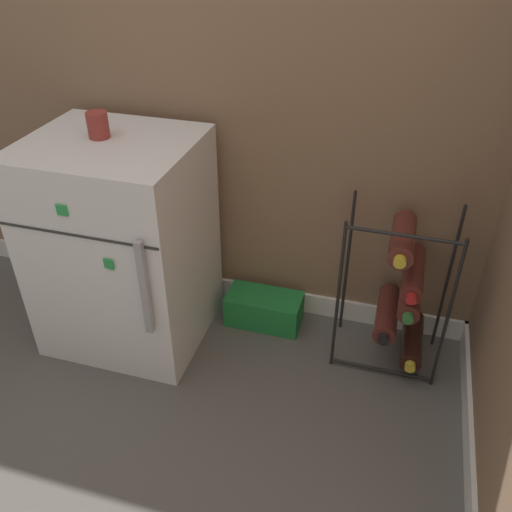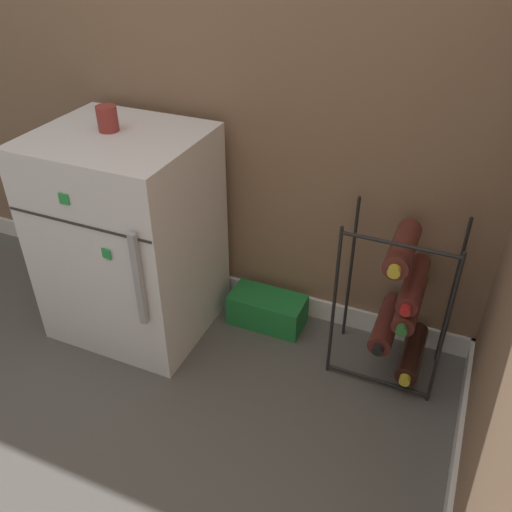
{
  "view_description": "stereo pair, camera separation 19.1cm",
  "coord_description": "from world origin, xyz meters",
  "px_view_note": "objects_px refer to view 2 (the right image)",
  "views": [
    {
      "loc": [
        0.7,
        -1.08,
        1.47
      ],
      "look_at": [
        0.25,
        0.44,
        0.4
      ],
      "focal_mm": 38.0,
      "sensor_mm": 36.0,
      "label": 1
    },
    {
      "loc": [
        0.88,
        -1.02,
        1.47
      ],
      "look_at": [
        0.25,
        0.44,
        0.4
      ],
      "focal_mm": 38.0,
      "sensor_mm": 36.0,
      "label": 2
    }
  ],
  "objects_px": {
    "mini_fridge": "(130,236)",
    "wine_rack": "(404,304)",
    "fridge_top_cup": "(107,119)",
    "soda_box": "(267,310)"
  },
  "relations": [
    {
      "from": "mini_fridge",
      "to": "wine_rack",
      "type": "distance_m",
      "value": 1.02
    },
    {
      "from": "fridge_top_cup",
      "to": "wine_rack",
      "type": "bearing_deg",
      "value": 5.22
    },
    {
      "from": "wine_rack",
      "to": "soda_box",
      "type": "height_order",
      "value": "wine_rack"
    },
    {
      "from": "soda_box",
      "to": "mini_fridge",
      "type": "bearing_deg",
      "value": -160.13
    },
    {
      "from": "soda_box",
      "to": "fridge_top_cup",
      "type": "relative_size",
      "value": 3.52
    },
    {
      "from": "wine_rack",
      "to": "fridge_top_cup",
      "type": "height_order",
      "value": "fridge_top_cup"
    },
    {
      "from": "fridge_top_cup",
      "to": "mini_fridge",
      "type": "bearing_deg",
      "value": -31.27
    },
    {
      "from": "soda_box",
      "to": "fridge_top_cup",
      "type": "distance_m",
      "value": 0.95
    },
    {
      "from": "mini_fridge",
      "to": "fridge_top_cup",
      "type": "relative_size",
      "value": 9.33
    },
    {
      "from": "soda_box",
      "to": "fridge_top_cup",
      "type": "height_order",
      "value": "fridge_top_cup"
    }
  ]
}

